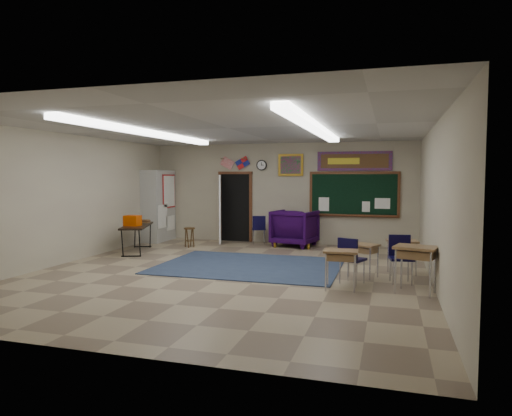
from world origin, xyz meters
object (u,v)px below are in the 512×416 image
(student_desk_front_left, at_px, (363,259))
(wingback_armchair, at_px, (295,228))
(student_desk_front_right, at_px, (402,255))
(folding_table, at_px, (137,237))
(wooden_stool, at_px, (189,237))

(student_desk_front_left, bearing_deg, wingback_armchair, 145.16)
(wingback_armchair, bearing_deg, student_desk_front_right, 143.99)
(student_desk_front_right, relative_size, folding_table, 0.38)
(wingback_armchair, bearing_deg, folding_table, 41.35)
(wingback_armchair, bearing_deg, student_desk_front_left, 131.81)
(wingback_armchair, height_order, student_desk_front_right, wingback_armchair)
(student_desk_front_left, relative_size, folding_table, 0.37)
(student_desk_front_right, bearing_deg, student_desk_front_left, -157.06)
(wingback_armchair, xyz_separation_m, folding_table, (-3.83, -2.22, -0.13))
(student_desk_front_right, bearing_deg, wingback_armchair, 121.74)
(wingback_armchair, relative_size, folding_table, 0.63)
(wooden_stool, bearing_deg, wingback_armchair, 20.75)
(student_desk_front_left, xyz_separation_m, folding_table, (-5.97, 1.41, 0.02))
(student_desk_front_left, bearing_deg, student_desk_front_right, 58.55)
(wingback_armchair, xyz_separation_m, wooden_stool, (-2.83, -1.07, -0.24))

